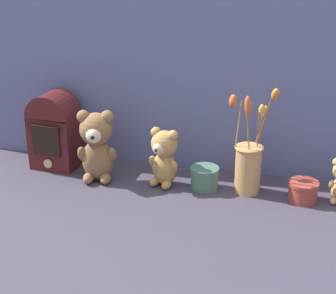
{
  "coord_description": "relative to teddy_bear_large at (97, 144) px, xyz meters",
  "views": [
    {
      "loc": [
        0.37,
        -1.48,
        0.75
      ],
      "look_at": [
        0.0,
        0.02,
        0.13
      ],
      "focal_mm": 55.0,
      "sensor_mm": 36.0,
      "label": 1
    }
  ],
  "objects": [
    {
      "name": "ground_plane",
      "position": [
        0.23,
        0.01,
        -0.13
      ],
      "size": [
        4.0,
        4.0,
        0.0
      ],
      "primitive_type": "plane",
      "color": "#3D3847"
    },
    {
      "name": "backdrop_wall",
      "position": [
        0.23,
        0.18,
        0.19
      ],
      "size": [
        1.53,
        0.02,
        0.64
      ],
      "color": "slate",
      "rests_on": "ground"
    },
    {
      "name": "teddy_bear_large",
      "position": [
        0.0,
        0.0,
        0.0
      ],
      "size": [
        0.14,
        0.12,
        0.24
      ],
      "color": "olive",
      "rests_on": "ground"
    },
    {
      "name": "teddy_bear_medium",
      "position": [
        0.22,
        0.02,
        -0.03
      ],
      "size": [
        0.11,
        0.1,
        0.2
      ],
      "color": "tan",
      "rests_on": "ground"
    },
    {
      "name": "flower_vase",
      "position": [
        0.49,
        0.03,
        -0.03
      ],
      "size": [
        0.16,
        0.11,
        0.34
      ],
      "color": "tan",
      "rests_on": "ground"
    },
    {
      "name": "vintage_radio",
      "position": [
        -0.18,
        0.07,
        0.01
      ],
      "size": [
        0.16,
        0.13,
        0.27
      ],
      "color": "#4C1919",
      "rests_on": "ground"
    },
    {
      "name": "decorative_tin_tall",
      "position": [
        0.36,
        0.02,
        -0.09
      ],
      "size": [
        0.09,
        0.09,
        0.07
      ],
      "color": "#47705B",
      "rests_on": "ground"
    },
    {
      "name": "decorative_tin_short",
      "position": [
        0.67,
        0.01,
        -0.09
      ],
      "size": [
        0.09,
        0.09,
        0.06
      ],
      "color": "#993D33",
      "rests_on": "ground"
    }
  ]
}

